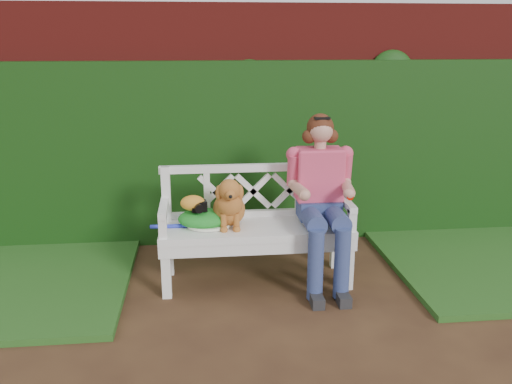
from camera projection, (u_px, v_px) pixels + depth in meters
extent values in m
plane|color=#352015|center=(279.00, 325.00, 3.72)|extent=(60.00, 60.00, 0.00)
cube|color=maroon|center=(251.00, 123.00, 5.23)|extent=(10.00, 0.30, 2.20)
cube|color=#14370A|center=(254.00, 153.00, 5.09)|extent=(10.00, 0.18, 1.70)
cube|color=black|center=(199.00, 206.00, 4.15)|extent=(0.13, 0.10, 0.08)
ellipsoid|color=orange|center=(193.00, 203.00, 4.15)|extent=(0.22, 0.19, 0.12)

